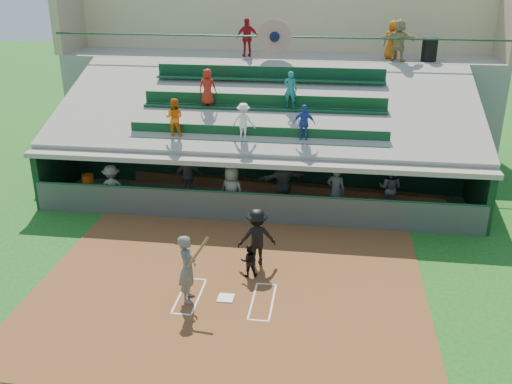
# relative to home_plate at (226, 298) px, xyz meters

# --- Properties ---
(ground) EXTENTS (100.00, 100.00, 0.00)m
(ground) POSITION_rel_home_plate_xyz_m (0.00, 0.00, -0.04)
(ground) COLOR #195518
(ground) RESTS_ON ground
(dirt_slab) EXTENTS (11.00, 9.00, 0.02)m
(dirt_slab) POSITION_rel_home_plate_xyz_m (0.00, 0.50, -0.03)
(dirt_slab) COLOR brown
(dirt_slab) RESTS_ON ground
(home_plate) EXTENTS (0.43, 0.43, 0.03)m
(home_plate) POSITION_rel_home_plate_xyz_m (0.00, 0.00, 0.00)
(home_plate) COLOR white
(home_plate) RESTS_ON dirt_slab
(batters_box_chalk) EXTENTS (2.65, 1.85, 0.01)m
(batters_box_chalk) POSITION_rel_home_plate_xyz_m (0.00, 0.00, -0.01)
(batters_box_chalk) COLOR white
(batters_box_chalk) RESTS_ON dirt_slab
(dugout_floor) EXTENTS (16.00, 3.50, 0.04)m
(dugout_floor) POSITION_rel_home_plate_xyz_m (0.00, 6.75, -0.02)
(dugout_floor) COLOR gray
(dugout_floor) RESTS_ON ground
(concourse_slab) EXTENTS (20.00, 3.00, 4.60)m
(concourse_slab) POSITION_rel_home_plate_xyz_m (0.00, 13.50, 2.26)
(concourse_slab) COLOR gray
(concourse_slab) RESTS_ON ground
(grandstand) EXTENTS (20.40, 10.40, 7.80)m
(grandstand) POSITION_rel_home_plate_xyz_m (-0.01, 10.51, 2.23)
(grandstand) COLOR #4A4F4A
(grandstand) RESTS_ON ground
(batter_at_plate) EXTENTS (0.88, 0.79, 1.95)m
(batter_at_plate) POSITION_rel_home_plate_xyz_m (-0.98, -0.19, 0.96)
(batter_at_plate) COLOR #52544F
(batter_at_plate) RESTS_ON dirt_slab
(catcher) EXTENTS (0.58, 0.50, 1.01)m
(catcher) POSITION_rel_home_plate_xyz_m (0.45, 1.30, 0.49)
(catcher) COLOR black
(catcher) RESTS_ON dirt_slab
(home_umpire) EXTENTS (1.31, 0.98, 1.80)m
(home_umpire) POSITION_rel_home_plate_xyz_m (0.58, 2.07, 0.89)
(home_umpire) COLOR black
(home_umpire) RESTS_ON dirt_slab
(dugout_bench) EXTENTS (13.80, 1.95, 0.42)m
(dugout_bench) POSITION_rel_home_plate_xyz_m (0.12, 7.96, 0.21)
(dugout_bench) COLOR brown
(dugout_bench) RESTS_ON dugout_floor
(white_table) EXTENTS (0.78, 0.63, 0.63)m
(white_table) POSITION_rel_home_plate_xyz_m (-6.37, 5.96, 0.32)
(white_table) COLOR white
(white_table) RESTS_ON dugout_floor
(water_cooler) EXTENTS (0.44, 0.44, 0.44)m
(water_cooler) POSITION_rel_home_plate_xyz_m (-6.44, 5.99, 0.86)
(water_cooler) COLOR #EC540D
(water_cooler) RESTS_ON white_table
(dugout_player_a) EXTENTS (1.26, 0.94, 1.74)m
(dugout_player_a) POSITION_rel_home_plate_xyz_m (-5.24, 5.36, 0.88)
(dugout_player_a) COLOR #585A55
(dugout_player_a) RESTS_ON dugout_floor
(dugout_player_b) EXTENTS (1.13, 0.79, 1.78)m
(dugout_player_b) POSITION_rel_home_plate_xyz_m (-2.76, 6.86, 0.90)
(dugout_player_b) COLOR #585B56
(dugout_player_b) RESTS_ON dugout_floor
(dugout_player_c) EXTENTS (1.10, 0.92, 1.91)m
(dugout_player_c) POSITION_rel_home_plate_xyz_m (-0.77, 5.37, 0.96)
(dugout_player_c) COLOR #5B5D57
(dugout_player_c) RESTS_ON dugout_floor
(dugout_player_d) EXTENTS (1.93, 1.26, 1.99)m
(dugout_player_d) POSITION_rel_home_plate_xyz_m (0.94, 6.69, 1.00)
(dugout_player_d) COLOR #535551
(dugout_player_d) RESTS_ON dugout_floor
(dugout_player_e) EXTENTS (0.75, 0.56, 1.85)m
(dugout_player_e) POSITION_rel_home_plate_xyz_m (2.91, 6.04, 0.93)
(dugout_player_e) COLOR #51524E
(dugout_player_e) RESTS_ON dugout_floor
(dugout_player_f) EXTENTS (1.01, 0.89, 1.73)m
(dugout_player_f) POSITION_rel_home_plate_xyz_m (4.89, 6.73, 0.87)
(dugout_player_f) COLOR #5C5E59
(dugout_player_f) RESTS_ON dugout_floor
(trash_bin) EXTENTS (0.66, 0.66, 0.99)m
(trash_bin) POSITION_rel_home_plate_xyz_m (6.65, 12.66, 5.06)
(trash_bin) COLOR black
(trash_bin) RESTS_ON concourse_slab
(concourse_staff_a) EXTENTS (1.08, 0.74, 1.70)m
(concourse_staff_a) POSITION_rel_home_plate_xyz_m (-1.33, 12.83, 5.41)
(concourse_staff_a) COLOR #A3121E
(concourse_staff_a) RESTS_ON concourse_slab
(concourse_staff_b) EXTENTS (0.93, 0.76, 1.65)m
(concourse_staff_b) POSITION_rel_home_plate_xyz_m (5.08, 13.05, 5.39)
(concourse_staff_b) COLOR #CD5B0C
(concourse_staff_b) RESTS_ON concourse_slab
(concourse_staff_c) EXTENTS (1.72, 0.93, 1.77)m
(concourse_staff_c) POSITION_rel_home_plate_xyz_m (5.31, 12.44, 5.45)
(concourse_staff_c) COLOR tan
(concourse_staff_c) RESTS_ON concourse_slab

